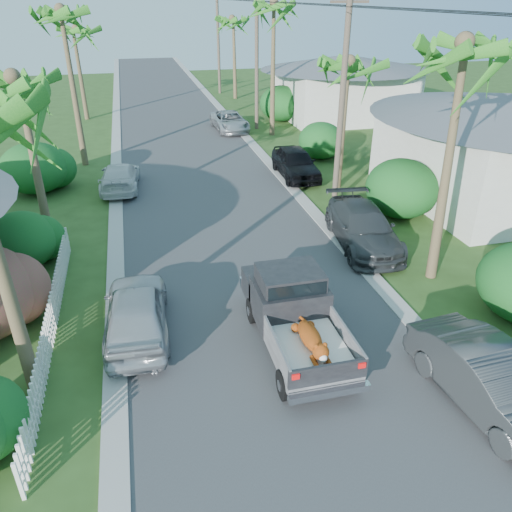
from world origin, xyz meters
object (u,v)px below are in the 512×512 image
object	(u,v)px
palm_l_d	(73,29)
palm_r_a	(470,44)
palm_l_b	(16,78)
house_right_far	(343,89)
palm_r_c	(274,4)
utility_pole_d	(218,42)
palm_r_b	(348,62)
palm_r_d	(234,19)
utility_pole_b	(342,102)
parked_car_rn	(490,381)
house_right_near	(496,152)
parked_car_lf	(120,177)
parked_car_rm	(363,228)
parked_car_rf	(296,163)
parked_car_rd	(230,122)
palm_l_c	(60,11)
parked_car_ln	(136,312)
pickup_truck	(292,308)
utility_pole_c	(257,61)

from	to	relation	value
palm_l_d	palm_r_a	size ratio (longest dim) A/B	0.89
palm_l_b	house_right_far	size ratio (longest dim) A/B	0.82
palm_r_c	utility_pole_d	bearing A→B (deg)	92.02
palm_l_b	palm_r_b	world-z (taller)	palm_l_b
palm_r_d	utility_pole_d	world-z (taller)	utility_pole_d
palm_l_b	utility_pole_b	xyz separation A→B (m)	(12.40, 1.00, -1.55)
parked_car_rn	house_right_near	size ratio (longest dim) A/B	0.50
palm_r_d	parked_car_lf	bearing A→B (deg)	-114.95
palm_r_b	palm_r_d	xyz separation A→B (m)	(-0.10, 25.00, 0.79)
palm_r_b	palm_r_d	bearing A→B (deg)	90.23
parked_car_rm	parked_car_rf	world-z (taller)	parked_car_rf
parked_car_rd	house_right_near	bearing A→B (deg)	-61.47
palm_r_d	palm_l_b	bearing A→B (deg)	-115.41
parked_car_rf	palm_l_c	world-z (taller)	palm_l_c
palm_l_d	utility_pole_d	size ratio (longest dim) A/B	0.86
palm_l_d	palm_r_d	xyz separation A→B (m)	(13.00, 6.00, 0.29)
palm_r_b	parked_car_ln	bearing A→B (deg)	-135.42
palm_r_c	utility_pole_b	size ratio (longest dim) A/B	1.04
pickup_truck	palm_l_c	bearing A→B (deg)	109.69
house_right_near	parked_car_lf	bearing A→B (deg)	162.56
parked_car_lf	palm_l_d	xyz separation A→B (m)	(-2.46, 16.65, 5.81)
palm_l_d	utility_pole_d	distance (m)	15.19
parked_car_rd	palm_l_d	distance (m)	13.16
palm_r_b	parked_car_lf	bearing A→B (deg)	167.53
palm_l_c	pickup_truck	bearing A→B (deg)	-70.31
parked_car_rf	utility_pole_b	world-z (taller)	utility_pole_b
parked_car_rm	palm_l_d	world-z (taller)	palm_l_d
palm_l_c	utility_pole_d	distance (m)	24.22
pickup_truck	parked_car_rm	size ratio (longest dim) A/B	1.01
parked_car_rn	house_right_near	xyz separation A→B (m)	(8.80, 11.96, 1.47)
pickup_truck	palm_r_a	bearing A→B (deg)	22.15
pickup_truck	palm_r_d	size ratio (longest dim) A/B	0.64
parked_car_rd	palm_r_c	bearing A→B (deg)	-37.77
parked_car_lf	palm_r_a	xyz separation A→B (m)	(10.34, -11.35, 6.79)
pickup_truck	palm_l_c	distance (m)	20.66
parked_car_ln	parked_car_rd	bearing A→B (deg)	-104.66
palm_l_c	palm_r_d	world-z (taller)	palm_l_c
pickup_truck	utility_pole_d	size ratio (longest dim) A/B	0.57
palm_l_d	utility_pole_b	size ratio (longest dim) A/B	0.86
parked_car_rm	palm_l_d	xyz separation A→B (m)	(-11.50, 25.34, 5.70)
parked_car_lf	palm_r_c	size ratio (longest dim) A/B	0.47
parked_car_lf	palm_r_c	world-z (taller)	palm_r_c
palm_r_c	house_right_far	distance (m)	9.90
parked_car_rd	utility_pole_b	bearing A→B (deg)	-84.45
parked_car_rm	palm_r_c	size ratio (longest dim) A/B	0.54
utility_pole_c	parked_car_rf	bearing A→B (deg)	-93.14
parked_car_lf	palm_r_b	bearing A→B (deg)	171.64
palm_l_b	pickup_truck	bearing A→B (deg)	-48.55
parked_car_ln	palm_l_b	world-z (taller)	palm_l_b
palm_r_d	palm_r_c	bearing A→B (deg)	-91.23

